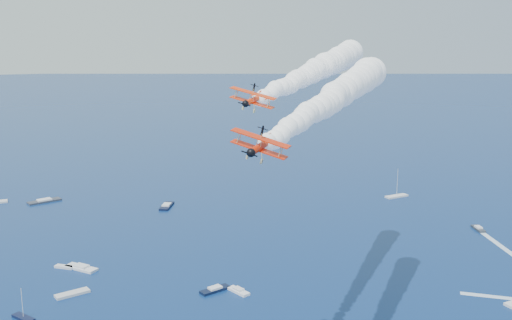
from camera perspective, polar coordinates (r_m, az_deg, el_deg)
name	(u,v)px	position (r m, az deg, el deg)	size (l,w,h in m)	color
biplane_lead	(253,100)	(102.04, -0.30, 5.63)	(7.13, 8.00, 4.82)	#FF3305
biplane_trail	(260,147)	(78.76, 0.39, 1.25)	(7.11, 7.97, 4.80)	red
smoke_trail_lead	(314,71)	(135.19, 5.48, 8.32)	(50.56, 55.42, 12.59)	white
smoke_trail_trail	(333,98)	(111.76, 7.22, 5.79)	(50.73, 55.27, 12.59)	white
spectator_boats	(124,250)	(201.09, -12.31, -8.27)	(211.15, 168.25, 0.70)	#2B3039
boat_wakes	(275,263)	(187.23, 1.77, -9.65)	(209.57, 144.78, 0.04)	white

